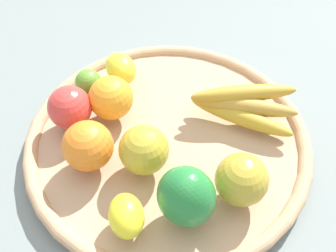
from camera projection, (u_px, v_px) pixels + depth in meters
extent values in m
plane|color=slate|center=(168.00, 147.00, 0.66)|extent=(2.40, 2.40, 0.00)
cylinder|color=tan|center=(168.00, 143.00, 0.65)|extent=(0.43, 0.43, 0.02)
torus|color=tan|center=(168.00, 139.00, 0.64)|extent=(0.45, 0.45, 0.02)
sphere|color=#D43B35|center=(70.00, 108.00, 0.62)|extent=(0.08, 0.08, 0.07)
ellipsoid|color=gold|center=(241.00, 117.00, 0.64)|extent=(0.17, 0.07, 0.03)
ellipsoid|color=#B58A34|center=(244.00, 106.00, 0.64)|extent=(0.16, 0.11, 0.03)
ellipsoid|color=#BC8E2B|center=(244.00, 93.00, 0.64)|extent=(0.13, 0.14, 0.03)
ellipsoid|color=#257B35|center=(186.00, 196.00, 0.51)|extent=(0.09, 0.08, 0.09)
sphere|color=gold|center=(242.00, 180.00, 0.54)|extent=(0.09, 0.09, 0.07)
sphere|color=orange|center=(111.00, 98.00, 0.64)|extent=(0.08, 0.08, 0.07)
sphere|color=#5B962D|center=(88.00, 82.00, 0.68)|extent=(0.05, 0.05, 0.04)
sphere|color=orange|center=(88.00, 146.00, 0.57)|extent=(0.10, 0.10, 0.07)
ellipsoid|color=yellow|center=(121.00, 68.00, 0.70)|extent=(0.08, 0.07, 0.05)
sphere|color=gold|center=(144.00, 150.00, 0.57)|extent=(0.10, 0.10, 0.07)
ellipsoid|color=yellow|center=(126.00, 216.00, 0.52)|extent=(0.08, 0.07, 0.05)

